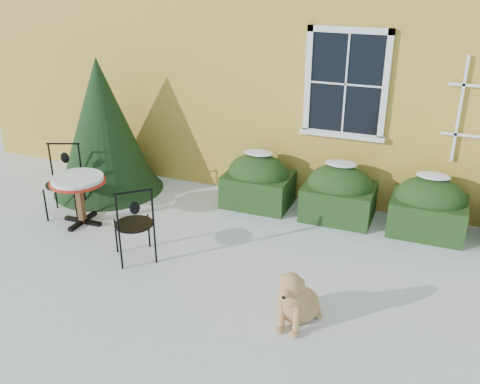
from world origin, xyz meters
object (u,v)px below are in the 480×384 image
at_px(bistro_table, 78,185).
at_px(patio_chair_near, 134,223).
at_px(dog, 295,300).
at_px(evergreen_shrub, 104,139).
at_px(patio_chair_far, 64,181).

height_order(bistro_table, patio_chair_near, patio_chair_near).
relative_size(patio_chair_near, dog, 1.31).
bearing_deg(dog, evergreen_shrub, 154.27).
bearing_deg(evergreen_shrub, dog, -30.68).
bearing_deg(dog, patio_chair_near, 171.93).
relative_size(patio_chair_near, patio_chair_far, 0.97).
distance_m(bistro_table, patio_chair_near, 1.46).
bearing_deg(patio_chair_far, dog, -39.36).
height_order(evergreen_shrub, bistro_table, evergreen_shrub).
xyz_separation_m(evergreen_shrub, bistro_table, (0.37, -1.24, -0.28)).
relative_size(patio_chair_far, dog, 1.35).
distance_m(evergreen_shrub, patio_chair_far, 1.11).
distance_m(evergreen_shrub, bistro_table, 1.33).
distance_m(evergreen_shrub, patio_chair_near, 2.54).
bearing_deg(dog, bistro_table, 167.52).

